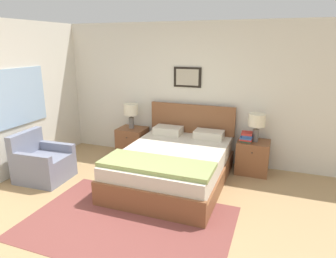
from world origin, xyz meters
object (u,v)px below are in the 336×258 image
Objects in this scene: nightstand_near_window at (133,142)px; table_lamp_near_window at (131,111)px; armchair at (42,164)px; nightstand_by_door at (253,157)px; table_lamp_by_door at (257,122)px; bed at (173,165)px.

table_lamp_near_window is at bearing 159.26° from nightstand_near_window.
armchair is 3.61m from nightstand_by_door.
nightstand_near_window is at bearing -179.88° from table_lamp_by_door.
table_lamp_near_window is 2.39m from table_lamp_by_door.
nightstand_near_window is 2.46m from table_lamp_by_door.
nightstand_near_window is 1.00× the size of nightstand_by_door.
armchair is 3.68m from table_lamp_by_door.
table_lamp_by_door is at bearing 15.19° from nightstand_by_door.
table_lamp_by_door is at bearing 0.12° from nightstand_near_window.
table_lamp_by_door is at bearing 35.37° from bed.
armchair is 1.41× the size of nightstand_near_window.
table_lamp_near_window and table_lamp_by_door have the same top height.
nightstand_near_window is 0.64m from table_lamp_near_window.
nightstand_by_door is 0.64m from table_lamp_by_door.
bed is at bearing -35.49° from table_lamp_near_window.
bed reaches higher than table_lamp_near_window.
table_lamp_by_door reaches higher than nightstand_near_window.
armchair is at bearing -155.11° from nightstand_by_door.
nightstand_near_window is at bearing 144.37° from bed.
armchair is at bearing -120.97° from nightstand_near_window.
table_lamp_by_door reaches higher than nightstand_by_door.
bed reaches higher than table_lamp_by_door.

